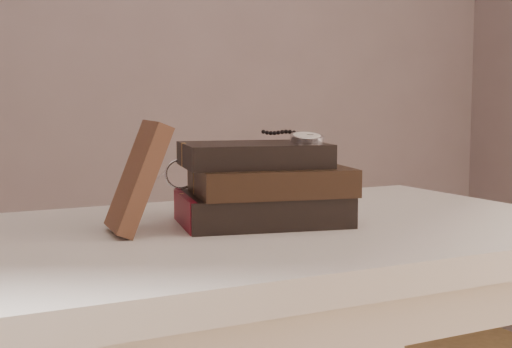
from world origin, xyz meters
TOP-DOWN VIEW (x-y plane):
  - table at (0.00, 0.35)m, footprint 1.00×0.60m
  - book_stack at (0.02, 0.37)m, footprint 0.27×0.22m
  - journal at (-0.18, 0.37)m, footprint 0.09×0.11m
  - pocket_watch at (0.07, 0.34)m, footprint 0.06×0.16m
  - eyeglasses at (-0.05, 0.46)m, footprint 0.12×0.14m

SIDE VIEW (x-z plane):
  - table at x=0.00m, z-range 0.28..1.03m
  - book_stack at x=0.02m, z-range 0.75..0.87m
  - eyeglasses at x=-0.05m, z-range 0.79..0.84m
  - journal at x=-0.18m, z-range 0.75..0.91m
  - pocket_watch at x=0.07m, z-range 0.87..0.89m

